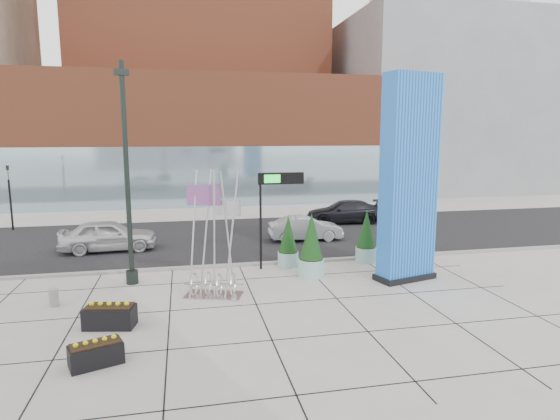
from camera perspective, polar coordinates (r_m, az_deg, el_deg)
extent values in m
plane|color=#9E9991|center=(17.82, -6.65, -10.48)|extent=(160.00, 160.00, 0.00)
cube|color=black|center=(27.42, -8.57, -3.48)|extent=(80.00, 12.00, 0.02)
cube|color=gray|center=(21.60, -7.63, -6.79)|extent=(80.00, 0.30, 0.12)
cube|color=#96472B|center=(43.79, -8.74, 8.48)|extent=(34.00, 10.00, 11.00)
cube|color=#8CA5B2|center=(39.15, -8.24, 4.02)|extent=(34.00, 0.60, 5.00)
cube|color=slate|center=(55.99, 17.92, 11.87)|extent=(20.00, 18.00, 18.00)
cube|color=#0B4AAF|center=(19.65, 15.43, 3.62)|extent=(2.49, 1.50, 8.37)
cube|color=black|center=(20.43, 14.94, -7.81)|extent=(2.72, 1.73, 0.23)
cylinder|color=black|center=(19.29, -18.16, 3.96)|extent=(0.20, 0.20, 8.75)
cylinder|color=black|center=(20.05, -17.57, -7.79)|extent=(0.48, 0.48, 0.55)
cube|color=black|center=(19.36, -18.77, 15.64)|extent=(0.59, 0.36, 0.24)
cube|color=silver|center=(17.98, -8.07, -10.24)|extent=(2.32, 1.65, 0.06)
cylinder|color=silver|center=(17.13, -10.43, -3.09)|extent=(0.08, 0.08, 4.76)
cylinder|color=silver|center=(17.47, -9.21, -2.82)|extent=(0.08, 0.08, 4.76)
cylinder|color=silver|center=(17.25, -7.91, -2.94)|extent=(0.08, 0.08, 4.76)
cylinder|color=silver|center=(17.56, -6.57, -2.69)|extent=(0.08, 0.08, 4.76)
cylinder|color=silver|center=(17.17, -5.65, -2.95)|extent=(0.08, 0.08, 4.76)
torus|color=silver|center=(17.72, -10.41, -9.12)|extent=(0.33, 0.84, 0.87)
torus|color=silver|center=(17.92, -8.89, -8.88)|extent=(0.33, 0.84, 0.87)
torus|color=silver|center=(17.77, -7.30, -9.00)|extent=(0.33, 0.84, 0.87)
torus|color=silver|center=(17.99, -5.82, -8.74)|extent=(0.33, 0.84, 0.87)
cube|color=red|center=(17.09, -9.31, 1.77)|extent=(1.22, 0.35, 0.76)
cube|color=silver|center=(17.30, -6.45, 0.34)|extent=(0.89, 0.43, 0.57)
cylinder|color=gray|center=(18.51, -25.87, -9.58)|extent=(0.33, 0.33, 0.64)
cylinder|color=black|center=(20.71, -2.38, -1.51)|extent=(0.10, 0.10, 4.27)
cube|color=black|center=(20.60, 0.11, 3.88)|extent=(2.04, 0.21, 0.51)
cube|color=#19D833|center=(20.41, -0.95, 3.83)|extent=(0.71, 0.03, 0.36)
cylinder|color=#90C2B9|center=(22.71, 10.40, -5.32)|extent=(0.98, 0.98, 0.69)
cylinder|color=black|center=(22.63, 10.43, -4.48)|extent=(0.90, 0.90, 0.06)
cone|color=black|center=(22.44, 10.50, -2.29)|extent=(0.88, 0.88, 1.77)
cylinder|color=#90C2B9|center=(21.57, 0.99, -5.98)|extent=(0.95, 0.95, 0.66)
cylinder|color=black|center=(21.49, 0.99, -5.13)|extent=(0.87, 0.87, 0.06)
cone|color=black|center=(21.29, 1.00, -2.91)|extent=(0.85, 0.85, 1.71)
cylinder|color=#90C2B9|center=(20.05, 3.81, -7.04)|extent=(1.10, 1.10, 0.77)
cylinder|color=black|center=(19.94, 3.82, -5.98)|extent=(1.01, 1.01, 0.07)
cone|color=black|center=(19.71, 3.85, -3.21)|extent=(0.99, 0.99, 1.97)
cube|color=black|center=(15.95, -20.02, -12.15)|extent=(1.65, 1.05, 0.65)
cube|color=black|center=(15.83, -20.09, -10.97)|extent=(1.52, 0.92, 0.07)
cube|color=black|center=(13.70, -21.52, -16.08)|extent=(1.47, 1.09, 0.57)
cube|color=black|center=(13.57, -21.60, -14.92)|extent=(1.35, 0.97, 0.06)
imported|color=silver|center=(25.75, -20.20, -2.95)|extent=(4.89, 2.21, 1.63)
imported|color=#AEB1B6|center=(26.65, 3.12, -2.28)|extent=(4.20, 1.59, 1.37)
imported|color=black|center=(32.12, 7.84, -0.23)|extent=(5.40, 2.60, 1.52)
cylinder|color=black|center=(33.73, -29.97, 0.51)|extent=(0.12, 0.12, 3.20)
imported|color=black|center=(33.52, -30.25, 3.97)|extent=(0.15, 0.18, 0.90)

